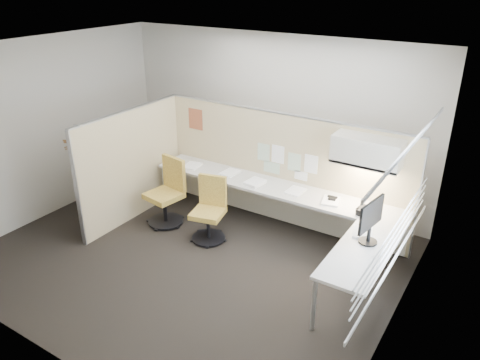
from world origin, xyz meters
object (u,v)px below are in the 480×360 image
Objects in this scene: monitor at (371,219)px; phone at (365,211)px; desk at (289,203)px; chair_left at (168,194)px; chair_right at (210,211)px.

monitor is 0.75m from phone.
phone reaches higher than desk.
chair_right is at bearing 5.85° from chair_left.
chair_right is (0.84, -0.05, -0.04)m from chair_left.
desk is at bearing 25.35° from chair_left.
monitor reaches higher than chair_left.
phone is at bearing 19.37° from chair_left.
desk is 1.58m from monitor.
phone is (2.94, 0.53, 0.30)m from chair_left.
monitor is (2.36, -0.07, 0.61)m from chair_right.
monitor is at bearing 6.99° from chair_left.
chair_left is 3.01m from phone.
monitor is at bearing -62.06° from phone.
phone is (2.11, 0.58, 0.34)m from chair_right.
chair_right reaches higher than desk.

